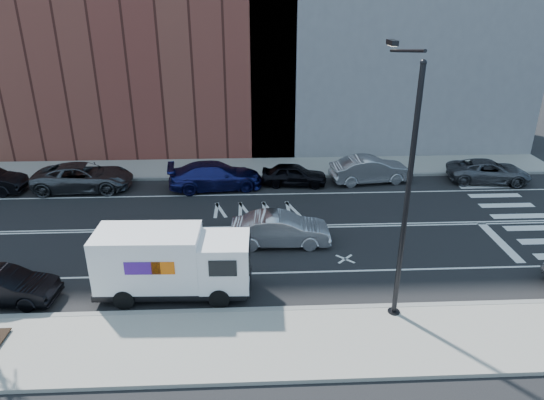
{
  "coord_description": "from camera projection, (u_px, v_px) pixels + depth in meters",
  "views": [
    {
      "loc": [
        1.9,
        -21.73,
        10.84
      ],
      "look_at": [
        2.93,
        0.2,
        1.4
      ],
      "focal_mm": 32.0,
      "sensor_mm": 36.0,
      "label": 1
    }
  ],
  "objects": [
    {
      "name": "ground",
      "position": [
        214.0,
        228.0,
        24.15
      ],
      "size": [
        120.0,
        120.0,
        0.0
      ],
      "primitive_type": "plane",
      "color": "black",
      "rests_on": "ground"
    },
    {
      "name": "sidewalk_near",
      "position": [
        197.0,
        345.0,
        16.04
      ],
      "size": [
        44.0,
        3.6,
        0.15
      ],
      "primitive_type": "cube",
      "color": "gray",
      "rests_on": "ground"
    },
    {
      "name": "sidewalk_far",
      "position": [
        222.0,
        168.0,
        32.19
      ],
      "size": [
        44.0,
        3.6,
        0.15
      ],
      "primitive_type": "cube",
      "color": "gray",
      "rests_on": "ground"
    },
    {
      "name": "curb_near",
      "position": [
        201.0,
        312.0,
        17.69
      ],
      "size": [
        44.0,
        0.25,
        0.17
      ],
      "primitive_type": "cube",
      "color": "gray",
      "rests_on": "ground"
    },
    {
      "name": "curb_far",
      "position": [
        221.0,
        178.0,
        30.54
      ],
      "size": [
        44.0,
        0.25,
        0.17
      ],
      "primitive_type": "cube",
      "color": "gray",
      "rests_on": "ground"
    },
    {
      "name": "crosswalk",
      "position": [
        527.0,
        222.0,
        24.83
      ],
      "size": [
        3.0,
        14.0,
        0.01
      ],
      "primitive_type": null,
      "color": "white",
      "rests_on": "ground"
    },
    {
      "name": "road_markings",
      "position": [
        214.0,
        228.0,
        24.14
      ],
      "size": [
        40.0,
        8.6,
        0.01
      ],
      "primitive_type": null,
      "color": "white",
      "rests_on": "ground"
    },
    {
      "name": "streetlight",
      "position": [
        404.0,
        181.0,
        16.09
      ],
      "size": [
        0.44,
        4.02,
        9.34
      ],
      "color": "black",
      "rests_on": "ground"
    },
    {
      "name": "fedex_van",
      "position": [
        172.0,
        262.0,
        18.4
      ],
      "size": [
        5.94,
        2.24,
        2.69
      ],
      "rotation": [
        0.0,
        0.0,
        -0.03
      ],
      "color": "black",
      "rests_on": "ground"
    },
    {
      "name": "far_parked_c",
      "position": [
        83.0,
        177.0,
        28.62
      ],
      "size": [
        5.73,
        2.72,
        1.58
      ],
      "primitive_type": "imported",
      "rotation": [
        0.0,
        0.0,
        1.59
      ],
      "color": "#43464A",
      "rests_on": "ground"
    },
    {
      "name": "far_parked_d",
      "position": [
        216.0,
        176.0,
        28.79
      ],
      "size": [
        5.75,
        2.87,
        1.6
      ],
      "primitive_type": "imported",
      "rotation": [
        0.0,
        0.0,
        1.69
      ],
      "color": "navy",
      "rests_on": "ground"
    },
    {
      "name": "far_parked_e",
      "position": [
        294.0,
        175.0,
        29.35
      ],
      "size": [
        4.06,
        1.97,
        1.34
      ],
      "primitive_type": "imported",
      "rotation": [
        0.0,
        0.0,
        1.47
      ],
      "color": "black",
      "rests_on": "ground"
    },
    {
      "name": "far_parked_f",
      "position": [
        370.0,
        170.0,
        29.75
      ],
      "size": [
        5.05,
        2.31,
        1.61
      ],
      "primitive_type": "imported",
      "rotation": [
        0.0,
        0.0,
        1.7
      ],
      "color": "#9B9BA0",
      "rests_on": "ground"
    },
    {
      "name": "far_parked_g",
      "position": [
        489.0,
        171.0,
        29.86
      ],
      "size": [
        5.16,
        2.91,
        1.36
      ],
      "primitive_type": "imported",
      "rotation": [
        0.0,
        0.0,
        1.43
      ],
      "color": "#4A4C52",
      "rests_on": "ground"
    },
    {
      "name": "driving_sedan",
      "position": [
        281.0,
        229.0,
        22.37
      ],
      "size": [
        4.58,
        1.67,
        1.5
      ],
      "primitive_type": "imported",
      "rotation": [
        0.0,
        0.0,
        1.55
      ],
      "color": "#B6B6BB",
      "rests_on": "ground"
    },
    {
      "name": "near_parked_rear_a",
      "position": [
        3.0,
        287.0,
        18.19
      ],
      "size": [
        4.11,
        1.71,
        1.32
      ],
      "primitive_type": "imported",
      "rotation": [
        0.0,
        0.0,
        1.49
      ],
      "color": "black",
      "rests_on": "ground"
    }
  ]
}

